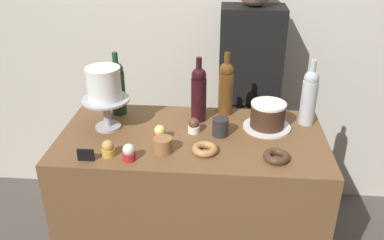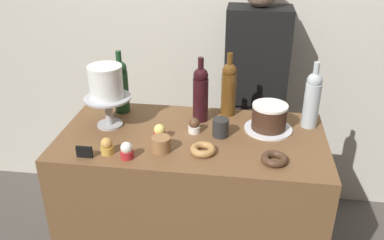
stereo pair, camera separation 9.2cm
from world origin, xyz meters
TOP-DOWN VIEW (x-y plane):
  - back_wall at (0.00, 0.89)m, footprint 6.00×0.05m
  - display_counter at (0.00, 0.00)m, footprint 1.24×0.63m
  - cake_stand_pedestal at (-0.41, 0.04)m, footprint 0.22×0.22m
  - white_layer_cake at (-0.41, 0.04)m, footprint 0.16×0.16m
  - silver_serving_platter at (0.35, 0.11)m, footprint 0.23×0.23m
  - chocolate_round_cake at (0.35, 0.11)m, footprint 0.17×0.17m
  - wine_bottle_amber at (0.15, 0.25)m, footprint 0.08×0.08m
  - wine_bottle_green at (-0.40, 0.21)m, footprint 0.08×0.08m
  - wine_bottle_clear at (0.55, 0.17)m, footprint 0.08×0.08m
  - wine_bottle_dark_red at (0.02, 0.17)m, footprint 0.08×0.08m
  - cupcake_lemon at (-0.14, -0.06)m, footprint 0.06×0.06m
  - cupcake_chocolate at (0.01, 0.03)m, footprint 0.06×0.06m
  - cupcake_vanilla at (-0.24, -0.23)m, footprint 0.06×0.06m
  - cupcake_caramel at (-0.34, -0.21)m, footprint 0.06×0.06m
  - donut_maple at (0.07, -0.15)m, footprint 0.11×0.11m
  - donut_chocolate at (0.37, -0.18)m, footprint 0.11×0.11m
  - cookie_stack at (-0.11, -0.16)m, footprint 0.08×0.08m
  - price_sign_chalkboard at (-0.42, -0.25)m, footprint 0.07×0.01m
  - coffee_cup_ceramic at (0.13, 0.01)m, footprint 0.08×0.08m
  - barista_figure at (0.29, 0.64)m, footprint 0.36×0.22m

SIDE VIEW (x-z plane):
  - display_counter at x=0.00m, z-range 0.00..0.93m
  - barista_figure at x=0.29m, z-range 0.04..1.64m
  - silver_serving_platter at x=0.35m, z-range 0.93..0.94m
  - donut_maple at x=0.07m, z-range 0.93..0.96m
  - donut_chocolate at x=0.37m, z-range 0.93..0.96m
  - price_sign_chalkboard at x=-0.42m, z-range 0.93..0.98m
  - cookie_stack at x=-0.11m, z-range 0.93..0.99m
  - cupcake_lemon at x=-0.14m, z-range 0.92..1.00m
  - cupcake_chocolate at x=0.01m, z-range 0.92..1.00m
  - cupcake_vanilla at x=-0.24m, z-range 0.92..1.00m
  - cupcake_caramel at x=-0.34m, z-range 0.92..1.00m
  - coffee_cup_ceramic at x=0.13m, z-range 0.93..1.01m
  - chocolate_round_cake at x=0.35m, z-range 0.94..1.06m
  - cake_stand_pedestal at x=-0.41m, z-range 0.95..1.11m
  - wine_bottle_amber at x=0.15m, z-range 0.91..1.23m
  - wine_bottle_green at x=-0.40m, z-range 0.91..1.23m
  - wine_bottle_clear at x=0.55m, z-range 0.91..1.23m
  - wine_bottle_dark_red at x=0.02m, z-range 0.91..1.23m
  - white_layer_cake at x=-0.41m, z-range 1.08..1.23m
  - back_wall at x=0.00m, z-range 0.00..2.60m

